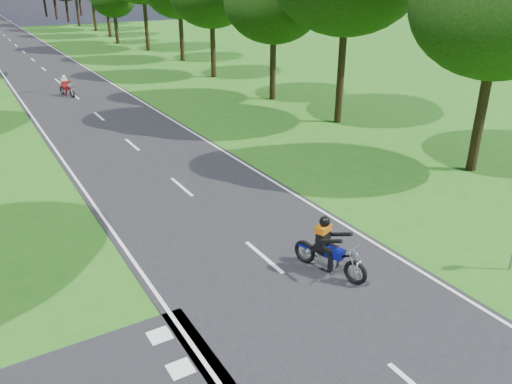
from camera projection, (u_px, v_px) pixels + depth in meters
ground at (305, 292)px, 12.77m from camera, size 160.00×160.00×0.00m
main_road at (24, 52)px, 52.13m from camera, size 7.00×140.00×0.02m
road_markings at (25, 54)px, 50.58m from camera, size 7.40×140.00×0.01m
rider_near_blue at (330, 246)px, 13.28m from camera, size 1.23×2.06×1.63m
rider_far_red at (66, 86)px, 33.01m from camera, size 0.98×1.73×1.37m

